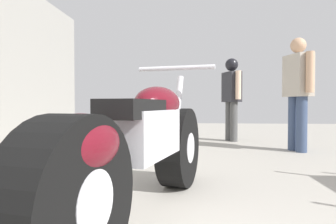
# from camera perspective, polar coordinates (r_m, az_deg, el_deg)

# --- Properties ---
(ground_plane) EXTENTS (16.69, 16.69, 0.00)m
(ground_plane) POSITION_cam_1_polar(r_m,az_deg,el_deg) (3.66, 7.27, -10.20)
(ground_plane) COLOR #A8A399
(motorcycle_maroon_cruiser) EXTENTS (0.86, 2.28, 1.07)m
(motorcycle_maroon_cruiser) POSITION_cam_1_polar(r_m,az_deg,el_deg) (1.95, -4.82, -7.03)
(motorcycle_maroon_cruiser) COLOR black
(motorcycle_maroon_cruiser) RESTS_ON ground_plane
(mechanic_in_blue) EXTENTS (0.37, 0.71, 1.78)m
(mechanic_in_blue) POSITION_cam_1_polar(r_m,az_deg,el_deg) (5.20, 23.11, 4.27)
(mechanic_in_blue) COLOR #384766
(mechanic_in_blue) RESTS_ON ground_plane
(mechanic_with_helmet) EXTENTS (0.37, 0.64, 1.66)m
(mechanic_with_helmet) POSITION_cam_1_polar(r_m,az_deg,el_deg) (6.26, 11.79, 3.76)
(mechanic_with_helmet) COLOR #4C4C4C
(mechanic_with_helmet) RESTS_ON ground_plane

